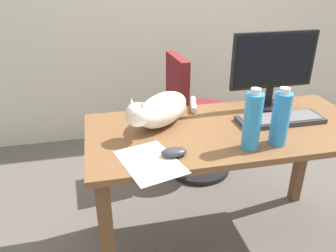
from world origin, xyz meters
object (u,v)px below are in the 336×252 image
object	(u,v)px
spray_bottle	(253,121)
office_chair	(194,125)
water_bottle	(280,118)
computer_mouse	(174,152)
monitor	(273,67)
cat	(161,110)
keyboard	(280,119)

from	to	relation	value
spray_bottle	office_chair	bearing A→B (deg)	86.95
water_bottle	spray_bottle	size ratio (longest dim) A/B	0.96
computer_mouse	water_bottle	xyz separation A→B (m)	(0.47, 0.00, 0.10)
monitor	computer_mouse	bearing A→B (deg)	-147.31
office_chair	monitor	xyz separation A→B (m)	(0.26, -0.56, 0.57)
cat	water_bottle	bearing A→B (deg)	-33.59
cat	computer_mouse	size ratio (longest dim) A/B	4.20
cat	water_bottle	size ratio (longest dim) A/B	1.77
cat	spray_bottle	bearing A→B (deg)	-43.93
office_chair	monitor	distance (m)	0.84
keyboard	computer_mouse	distance (m)	0.64
water_bottle	keyboard	bearing A→B (deg)	57.09
monitor	computer_mouse	size ratio (longest dim) A/B	4.37
office_chair	cat	size ratio (longest dim) A/B	1.99
monitor	office_chair	bearing A→B (deg)	114.71
computer_mouse	office_chair	bearing A→B (deg)	68.04
computer_mouse	keyboard	bearing A→B (deg)	19.24
office_chair	computer_mouse	world-z (taller)	office_chair
office_chair	computer_mouse	xyz separation A→B (m)	(-0.39, -0.97, 0.36)
keyboard	spray_bottle	distance (m)	0.36
monitor	spray_bottle	distance (m)	0.53
monitor	water_bottle	size ratio (longest dim) A/B	1.84
office_chair	spray_bottle	world-z (taller)	spray_bottle
keyboard	computer_mouse	size ratio (longest dim) A/B	4.00
cat	office_chair	bearing A→B (deg)	59.70
keyboard	computer_mouse	bearing A→B (deg)	-160.76
office_chair	spray_bottle	distance (m)	1.09
keyboard	computer_mouse	xyz separation A→B (m)	(-0.61, -0.21, 0.00)
spray_bottle	computer_mouse	bearing A→B (deg)	178.87
computer_mouse	spray_bottle	xyz separation A→B (m)	(0.34, -0.01, 0.11)
keyboard	cat	size ratio (longest dim) A/B	0.95
cat	computer_mouse	distance (m)	0.32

